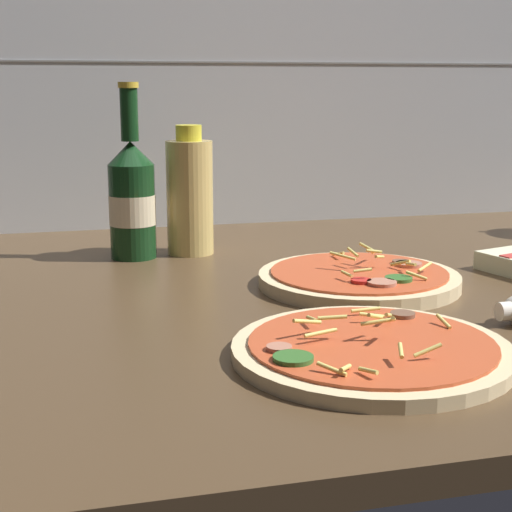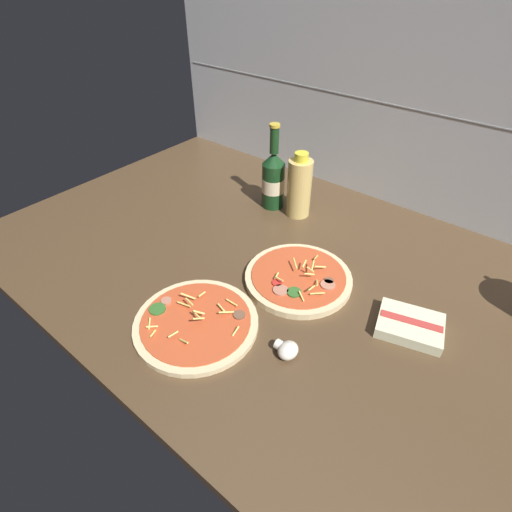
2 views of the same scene
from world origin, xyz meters
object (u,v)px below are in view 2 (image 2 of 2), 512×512
(beer_bottle, at_px, (273,179))
(oil_bottle, at_px, (299,187))
(pizza_far, at_px, (300,279))
(mushroom_left, at_px, (287,350))
(pizza_near, at_px, (196,323))
(dish_towel, at_px, (410,325))

(beer_bottle, distance_m, oil_bottle, 0.08)
(pizza_far, height_order, mushroom_left, pizza_far)
(pizza_far, relative_size, beer_bottle, 1.00)
(pizza_far, bearing_deg, pizza_near, -110.28)
(beer_bottle, distance_m, dish_towel, 0.55)
(pizza_far, bearing_deg, mushroom_left, -62.60)
(beer_bottle, height_order, oil_bottle, beer_bottle)
(pizza_far, bearing_deg, beer_bottle, 137.67)
(oil_bottle, xyz_separation_m, dish_towel, (0.42, -0.22, -0.07))
(beer_bottle, height_order, mushroom_left, beer_bottle)
(pizza_far, bearing_deg, dish_towel, 4.42)
(pizza_near, distance_m, dish_towel, 0.43)
(pizza_far, distance_m, dish_towel, 0.25)
(pizza_near, xyz_separation_m, dish_towel, (0.34, 0.26, 0.00))
(pizza_near, relative_size, mushroom_left, 5.56)
(oil_bottle, distance_m, dish_towel, 0.48)
(pizza_near, relative_size, dish_towel, 1.72)
(pizza_near, bearing_deg, dish_towel, 37.53)
(pizza_near, bearing_deg, pizza_far, 69.72)
(pizza_near, height_order, dish_towel, pizza_near)
(oil_bottle, height_order, mushroom_left, oil_bottle)
(oil_bottle, height_order, dish_towel, oil_bottle)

